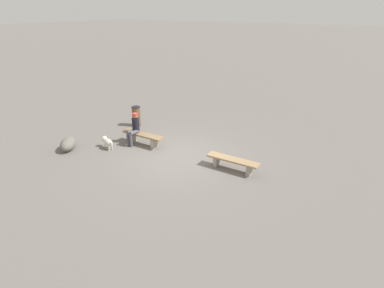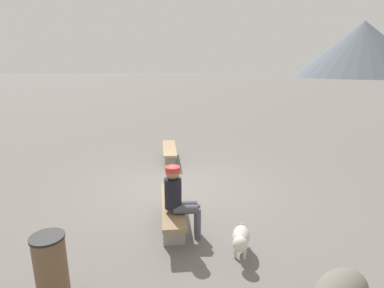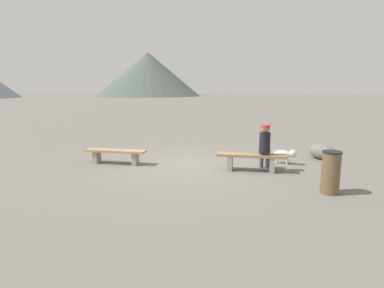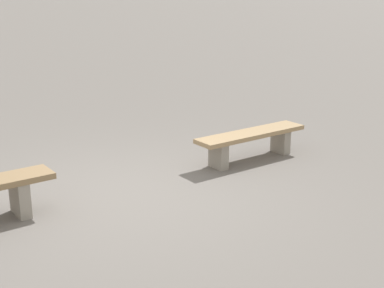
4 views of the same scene
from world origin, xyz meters
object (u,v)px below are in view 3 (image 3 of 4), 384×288
Objects in this scene: seated_person at (265,144)px; boulder at (322,152)px; bench_left at (116,154)px; dog at (285,154)px; trash_bin at (331,172)px; bench_right at (251,159)px.

seated_person is 1.34× the size of boulder.
bench_left is at bearing -162.52° from boulder.
boulder is at bearing 53.68° from dog.
trash_bin reaches higher than boulder.
boulder is at bearing 82.46° from trash_bin.
bench_left is 3.89m from bench_right.
dog is 1.48m from boulder.
seated_person reaches higher than dog.
seated_person is 2.10m from trash_bin.
boulder is (1.18, 0.89, -0.05)m from dog.
seated_person is 1.17m from dog.
bench_left is at bearing -151.53° from dog.
boulder reaches higher than bench_right.
bench_left is at bearing 164.98° from trash_bin.
dog is at bearing 10.94° from bench_left.
seated_person is 1.74× the size of dog.
trash_bin is at bearing -97.54° from boulder.
bench_left is 4.26m from seated_person.
bench_left is 1.90× the size of boulder.
bench_left is 6.31m from boulder.
trash_bin is at bearing -42.40° from bench_right.
bench_right is 2.50× the size of dog.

